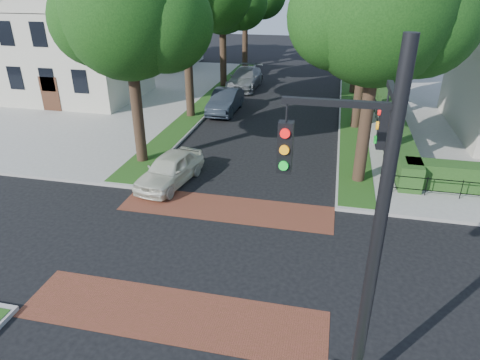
% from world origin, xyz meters
% --- Properties ---
extents(ground, '(120.00, 120.00, 0.00)m').
position_xyz_m(ground, '(0.00, 0.00, 0.00)').
color(ground, black).
rests_on(ground, ground).
extents(sidewalk_nw, '(30.00, 30.00, 0.15)m').
position_xyz_m(sidewalk_nw, '(-19.50, 19.00, 0.07)').
color(sidewalk_nw, gray).
rests_on(sidewalk_nw, ground).
extents(crosswalk_far, '(9.00, 2.20, 0.01)m').
position_xyz_m(crosswalk_far, '(0.00, 3.20, 0.01)').
color(crosswalk_far, brown).
rests_on(crosswalk_far, ground).
extents(crosswalk_near, '(9.00, 2.20, 0.01)m').
position_xyz_m(crosswalk_near, '(0.00, -3.20, 0.01)').
color(crosswalk_near, brown).
rests_on(crosswalk_near, ground).
extents(grass_strip_ne, '(1.60, 29.80, 0.02)m').
position_xyz_m(grass_strip_ne, '(5.40, 19.10, 0.16)').
color(grass_strip_ne, '#1F3F12').
rests_on(grass_strip_ne, sidewalk_ne).
extents(grass_strip_nw, '(1.60, 29.80, 0.02)m').
position_xyz_m(grass_strip_nw, '(-5.40, 19.10, 0.16)').
color(grass_strip_nw, '#1F3F12').
rests_on(grass_strip_nw, sidewalk_nw).
extents(tree_right_near, '(7.75, 6.67, 10.66)m').
position_xyz_m(tree_right_near, '(5.60, 7.24, 7.63)').
color(tree_right_near, black).
rests_on(tree_right_near, sidewalk_ne).
extents(tree_right_far, '(7.25, 6.23, 9.74)m').
position_xyz_m(tree_right_far, '(5.60, 24.22, 6.91)').
color(tree_right_far, black).
rests_on(tree_right_far, sidewalk_ne).
extents(tree_left_near, '(7.50, 6.45, 10.20)m').
position_xyz_m(tree_left_near, '(-5.40, 7.23, 7.27)').
color(tree_left_near, black).
rests_on(tree_left_near, sidewalk_nw).
extents(hedge_main_road, '(1.00, 18.00, 1.20)m').
position_xyz_m(hedge_main_road, '(7.70, 15.00, 0.75)').
color(hedge_main_road, '#1E3E15').
rests_on(hedge_main_road, sidewalk_ne).
extents(fence_main_road, '(0.06, 18.00, 0.90)m').
position_xyz_m(fence_main_road, '(6.90, 15.00, 0.60)').
color(fence_main_road, black).
rests_on(fence_main_road, sidewalk_ne).
extents(house_left_near, '(10.00, 9.00, 10.14)m').
position_xyz_m(house_left_near, '(-15.49, 17.99, 5.04)').
color(house_left_near, beige).
rests_on(house_left_near, sidewalk_nw).
extents(house_left_far, '(10.00, 9.00, 10.14)m').
position_xyz_m(house_left_far, '(-15.49, 31.99, 5.04)').
color(house_left_far, beige).
rests_on(house_left_far, sidewalk_nw).
extents(traffic_signal, '(2.17, 2.00, 8.00)m').
position_xyz_m(traffic_signal, '(4.89, -4.41, 4.71)').
color(traffic_signal, black).
rests_on(traffic_signal, sidewalk_se).
extents(parked_car_front, '(2.45, 4.54, 1.47)m').
position_xyz_m(parked_car_front, '(-3.16, 5.00, 0.73)').
color(parked_car_front, silver).
rests_on(parked_car_front, ground).
extents(parked_car_middle, '(1.73, 4.87, 1.60)m').
position_xyz_m(parked_car_middle, '(-3.48, 16.76, 0.80)').
color(parked_car_middle, '#222933').
rests_on(parked_car_middle, ground).
extents(parked_car_rear, '(2.46, 5.86, 1.69)m').
position_xyz_m(parked_car_rear, '(-3.60, 24.06, 0.85)').
color(parked_car_rear, gray).
rests_on(parked_car_rear, ground).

